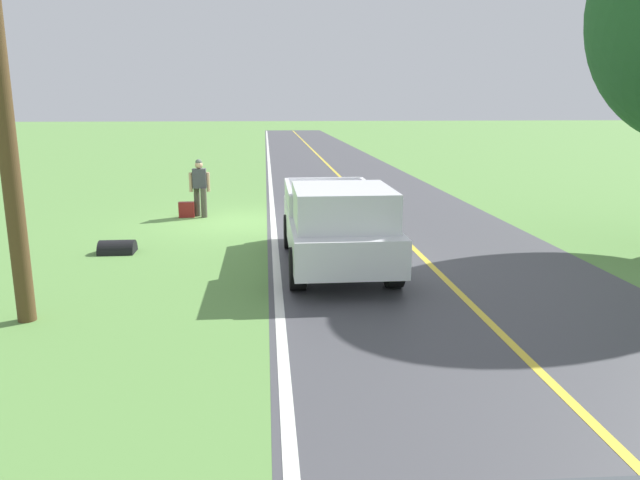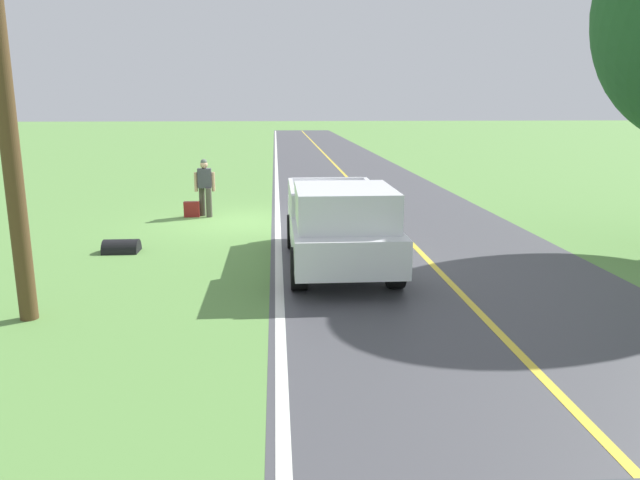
% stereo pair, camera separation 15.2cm
% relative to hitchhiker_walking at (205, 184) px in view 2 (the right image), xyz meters
% --- Properties ---
extents(ground_plane, '(200.00, 200.00, 0.00)m').
position_rel_hitchhiker_walking_xyz_m(ground_plane, '(-1.05, 0.92, -0.98)').
color(ground_plane, '#609347').
extents(road_surface, '(6.93, 120.00, 0.00)m').
position_rel_hitchhiker_walking_xyz_m(road_surface, '(-5.47, 0.92, -0.98)').
color(road_surface, '#47474C').
rests_on(road_surface, ground).
extents(lane_edge_line, '(0.16, 117.60, 0.00)m').
position_rel_hitchhiker_walking_xyz_m(lane_edge_line, '(-2.18, 0.92, -0.98)').
color(lane_edge_line, silver).
rests_on(lane_edge_line, ground).
extents(lane_centre_line, '(0.14, 117.60, 0.00)m').
position_rel_hitchhiker_walking_xyz_m(lane_centre_line, '(-5.47, 0.92, -0.98)').
color(lane_centre_line, gold).
rests_on(lane_centre_line, ground).
extents(hitchhiker_walking, '(0.62, 0.51, 1.75)m').
position_rel_hitchhiker_walking_xyz_m(hitchhiker_walking, '(0.00, 0.00, 0.00)').
color(hitchhiker_walking, '#4C473D').
rests_on(hitchhiker_walking, ground).
extents(suitcase_carried, '(0.47, 0.21, 0.47)m').
position_rel_hitchhiker_walking_xyz_m(suitcase_carried, '(0.42, 0.09, -0.75)').
color(suitcase_carried, maroon).
rests_on(suitcase_carried, ground).
extents(pickup_truck_passing, '(2.10, 5.40, 1.82)m').
position_rel_hitchhiker_walking_xyz_m(pickup_truck_passing, '(-3.45, 6.18, -0.01)').
color(pickup_truck_passing, silver).
rests_on(pickup_truck_passing, ground).
extents(utility_pole_roadside, '(0.28, 0.28, 7.71)m').
position_rel_hitchhiker_walking_xyz_m(utility_pole_roadside, '(1.84, 8.83, 2.87)').
color(utility_pole_roadside, brown).
rests_on(utility_pole_roadside, ground).
extents(drainage_culvert, '(0.80, 0.60, 0.60)m').
position_rel_hitchhiker_walking_xyz_m(drainage_culvert, '(1.46, 4.44, -0.98)').
color(drainage_culvert, black).
rests_on(drainage_culvert, ground).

